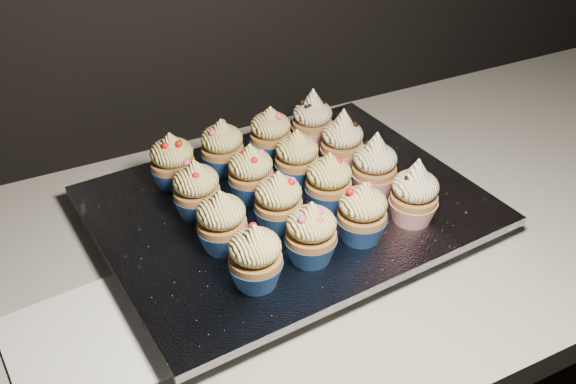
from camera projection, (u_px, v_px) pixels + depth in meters
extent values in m
cube|color=beige|center=(338.00, 229.00, 0.92)|extent=(2.44, 0.64, 0.04)
cube|color=white|center=(95.00, 340.00, 0.71)|extent=(0.20, 0.20, 0.00)
cube|color=black|center=(288.00, 215.00, 0.89)|extent=(0.49, 0.39, 0.02)
cube|color=silver|center=(288.00, 205.00, 0.88)|extent=(0.53, 0.43, 0.01)
cone|color=navy|center=(256.00, 272.00, 0.74)|extent=(0.06, 0.06, 0.03)
ellipsoid|color=#F6DE7C|center=(255.00, 247.00, 0.71)|extent=(0.06, 0.06, 0.04)
cone|color=#F6DE7C|center=(254.00, 231.00, 0.70)|extent=(0.03, 0.03, 0.02)
cone|color=navy|center=(311.00, 248.00, 0.77)|extent=(0.06, 0.06, 0.03)
ellipsoid|color=#F6DE7C|center=(311.00, 223.00, 0.75)|extent=(0.06, 0.06, 0.04)
cone|color=#F6DE7C|center=(312.00, 208.00, 0.74)|extent=(0.03, 0.03, 0.02)
cone|color=navy|center=(361.00, 228.00, 0.80)|extent=(0.06, 0.06, 0.03)
ellipsoid|color=#F6DE7C|center=(363.00, 203.00, 0.78)|extent=(0.06, 0.06, 0.04)
cone|color=#F6DE7C|center=(364.00, 188.00, 0.77)|extent=(0.03, 0.03, 0.02)
cone|color=#A5161C|center=(412.00, 210.00, 0.84)|extent=(0.06, 0.06, 0.03)
ellipsoid|color=#FEE7B2|center=(415.00, 186.00, 0.81)|extent=(0.06, 0.06, 0.04)
cone|color=#FEE7B2|center=(418.00, 168.00, 0.80)|extent=(0.03, 0.03, 0.03)
cone|color=navy|center=(223.00, 236.00, 0.79)|extent=(0.06, 0.06, 0.03)
ellipsoid|color=#F6DE7C|center=(221.00, 212.00, 0.77)|extent=(0.06, 0.06, 0.04)
cone|color=#F6DE7C|center=(220.00, 196.00, 0.76)|extent=(0.03, 0.03, 0.02)
cone|color=navy|center=(279.00, 216.00, 0.82)|extent=(0.06, 0.06, 0.03)
ellipsoid|color=#F6DE7C|center=(278.00, 192.00, 0.80)|extent=(0.06, 0.06, 0.04)
cone|color=#F6DE7C|center=(278.00, 177.00, 0.79)|extent=(0.03, 0.03, 0.02)
cone|color=navy|center=(328.00, 197.00, 0.86)|extent=(0.06, 0.06, 0.03)
ellipsoid|color=#F6DE7C|center=(329.00, 173.00, 0.84)|extent=(0.06, 0.06, 0.04)
cone|color=#F6DE7C|center=(330.00, 158.00, 0.83)|extent=(0.03, 0.03, 0.02)
cone|color=#A5161C|center=(373.00, 182.00, 0.89)|extent=(0.06, 0.06, 0.03)
ellipsoid|color=#FEE7B2|center=(375.00, 158.00, 0.87)|extent=(0.06, 0.06, 0.04)
cone|color=#FEE7B2|center=(377.00, 141.00, 0.85)|extent=(0.03, 0.03, 0.03)
cone|color=navy|center=(198.00, 204.00, 0.85)|extent=(0.06, 0.06, 0.03)
ellipsoid|color=#F6DE7C|center=(196.00, 180.00, 0.82)|extent=(0.06, 0.06, 0.04)
cone|color=#F6DE7C|center=(194.00, 165.00, 0.81)|extent=(0.03, 0.03, 0.02)
cone|color=navy|center=(251.00, 187.00, 0.88)|extent=(0.06, 0.06, 0.03)
ellipsoid|color=#F6DE7C|center=(250.00, 164.00, 0.86)|extent=(0.06, 0.06, 0.04)
cone|color=#F6DE7C|center=(250.00, 149.00, 0.84)|extent=(0.03, 0.03, 0.02)
cone|color=navy|center=(297.00, 172.00, 0.91)|extent=(0.06, 0.06, 0.03)
ellipsoid|color=#F6DE7C|center=(297.00, 149.00, 0.89)|extent=(0.06, 0.06, 0.04)
cone|color=#F6DE7C|center=(297.00, 135.00, 0.88)|extent=(0.03, 0.03, 0.02)
cone|color=#A5161C|center=(341.00, 157.00, 0.94)|extent=(0.06, 0.06, 0.03)
ellipsoid|color=#FEE7B2|center=(343.00, 134.00, 0.92)|extent=(0.06, 0.06, 0.04)
cone|color=#FEE7B2|center=(343.00, 117.00, 0.91)|extent=(0.03, 0.03, 0.03)
cone|color=navy|center=(174.00, 176.00, 0.90)|extent=(0.06, 0.06, 0.03)
ellipsoid|color=#F6DE7C|center=(171.00, 153.00, 0.88)|extent=(0.06, 0.06, 0.04)
cone|color=#F6DE7C|center=(170.00, 138.00, 0.87)|extent=(0.03, 0.03, 0.02)
cone|color=navy|center=(223.00, 161.00, 0.93)|extent=(0.06, 0.06, 0.03)
ellipsoid|color=#F6DE7C|center=(222.00, 139.00, 0.91)|extent=(0.06, 0.06, 0.04)
cone|color=#F6DE7C|center=(221.00, 124.00, 0.90)|extent=(0.03, 0.03, 0.02)
cone|color=navy|center=(271.00, 148.00, 0.97)|extent=(0.06, 0.06, 0.03)
ellipsoid|color=#F6DE7C|center=(271.00, 125.00, 0.94)|extent=(0.06, 0.06, 0.04)
cone|color=#F6DE7C|center=(270.00, 111.00, 0.93)|extent=(0.03, 0.03, 0.02)
cone|color=#A5161C|center=(312.00, 135.00, 1.00)|extent=(0.06, 0.06, 0.03)
ellipsoid|color=#FEE7B2|center=(313.00, 113.00, 0.98)|extent=(0.06, 0.06, 0.04)
cone|color=#FEE7B2|center=(313.00, 97.00, 0.96)|extent=(0.03, 0.03, 0.03)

